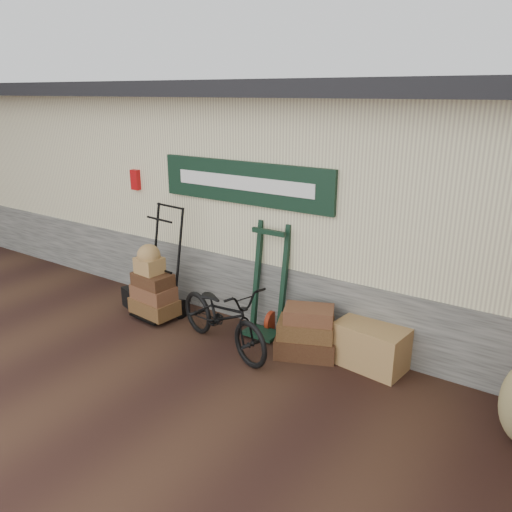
{
  "coord_description": "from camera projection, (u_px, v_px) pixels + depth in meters",
  "views": [
    {
      "loc": [
        3.41,
        -4.23,
        3.07
      ],
      "look_at": [
        -0.06,
        0.9,
        1.02
      ],
      "focal_mm": 35.0,
      "sensor_mm": 36.0,
      "label": 1
    }
  ],
  "objects": [
    {
      "name": "black_trunk",
      "position": [
        134.0,
        297.0,
        7.44
      ],
      "size": [
        0.36,
        0.33,
        0.3
      ],
      "primitive_type": "cube",
      "rotation": [
        0.0,
        0.0,
        -0.29
      ],
      "color": "black",
      "rests_on": "ground"
    },
    {
      "name": "bicycle",
      "position": [
        223.0,
        312.0,
        6.12
      ],
      "size": [
        1.06,
        1.8,
        0.99
      ],
      "primitive_type": "imported",
      "rotation": [
        0.0,
        0.0,
        1.28
      ],
      "color": "black",
      "rests_on": "ground"
    },
    {
      "name": "wicker_hamper",
      "position": [
        372.0,
        346.0,
        5.8
      ],
      "size": [
        0.85,
        0.61,
        0.52
      ],
      "primitive_type": "cube",
      "rotation": [
        0.0,
        0.0,
        -0.12
      ],
      "color": "olive",
      "rests_on": "ground"
    },
    {
      "name": "green_barrow",
      "position": [
        268.0,
        280.0,
        6.45
      ],
      "size": [
        0.54,
        0.46,
        1.48
      ],
      "primitive_type": null,
      "rotation": [
        0.0,
        0.0,
        0.0
      ],
      "color": "black",
      "rests_on": "ground"
    },
    {
      "name": "ground",
      "position": [
        219.0,
        355.0,
        6.1
      ],
      "size": [
        80.0,
        80.0,
        0.0
      ],
      "primitive_type": "plane",
      "color": "black",
      "rests_on": "ground"
    },
    {
      "name": "station_building",
      "position": [
        325.0,
        190.0,
        7.75
      ],
      "size": [
        14.4,
        4.1,
        3.2
      ],
      "color": "#4C4C47",
      "rests_on": "ground"
    },
    {
      "name": "porter_trolley",
      "position": [
        162.0,
        261.0,
        6.98
      ],
      "size": [
        0.86,
        0.68,
        1.61
      ],
      "primitive_type": null,
      "rotation": [
        0.0,
        0.0,
        -0.1
      ],
      "color": "black",
      "rests_on": "ground"
    },
    {
      "name": "suitcase_stack",
      "position": [
        306.0,
        331.0,
        6.01
      ],
      "size": [
        0.84,
        0.7,
        0.64
      ],
      "primitive_type": null,
      "rotation": [
        0.0,
        0.0,
        0.4
      ],
      "color": "#3D1F13",
      "rests_on": "ground"
    }
  ]
}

